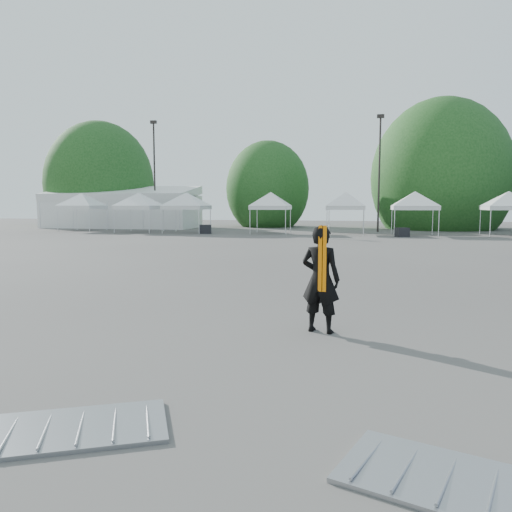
# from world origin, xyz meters

# --- Properties ---
(ground) EXTENTS (120.00, 120.00, 0.00)m
(ground) POSITION_xyz_m (0.00, 0.00, 0.00)
(ground) COLOR #474442
(ground) RESTS_ON ground
(marquee) EXTENTS (15.00, 6.25, 4.23)m
(marquee) POSITION_xyz_m (-22.00, 35.00, 1.97)
(marquee) COLOR silver
(marquee) RESTS_ON ground
(light_pole_west) EXTENTS (0.60, 0.25, 10.30)m
(light_pole_west) POSITION_xyz_m (-18.00, 34.00, 5.77)
(light_pole_west) COLOR black
(light_pole_west) RESTS_ON ground
(light_pole_east) EXTENTS (0.60, 0.25, 9.80)m
(light_pole_east) POSITION_xyz_m (3.00, 32.00, 5.52)
(light_pole_east) COLOR black
(light_pole_east) RESTS_ON ground
(tree_far_w) EXTENTS (4.80, 4.80, 7.30)m
(tree_far_w) POSITION_xyz_m (-26.00, 38.00, 4.54)
(tree_far_w) COLOR #382314
(tree_far_w) RESTS_ON ground
(tree_mid_w) EXTENTS (4.16, 4.16, 6.33)m
(tree_mid_w) POSITION_xyz_m (-8.00, 40.00, 3.93)
(tree_mid_w) COLOR #382314
(tree_mid_w) RESTS_ON ground
(tree_mid_e) EXTENTS (5.12, 5.12, 7.79)m
(tree_mid_e) POSITION_xyz_m (9.00, 39.00, 4.84)
(tree_mid_e) COLOR #382314
(tree_mid_e) RESTS_ON ground
(tent_a) EXTENTS (4.51, 4.51, 3.88)m
(tent_a) POSITION_xyz_m (-22.55, 28.53, 3.06)
(tent_a) COLOR silver
(tent_a) RESTS_ON ground
(tent_b) EXTENTS (4.63, 4.63, 3.88)m
(tent_b) POSITION_xyz_m (-16.78, 27.71, 3.06)
(tent_b) COLOR silver
(tent_b) RESTS_ON ground
(tent_c) EXTENTS (4.70, 4.70, 3.88)m
(tent_c) POSITION_xyz_m (-12.58, 27.77, 3.06)
(tent_c) COLOR silver
(tent_c) RESTS_ON ground
(tent_d) EXTENTS (4.27, 4.27, 3.88)m
(tent_d) POSITION_xyz_m (-5.57, 28.04, 3.06)
(tent_d) COLOR silver
(tent_d) RESTS_ON ground
(tent_e) EXTENTS (4.22, 4.22, 3.88)m
(tent_e) POSITION_xyz_m (0.38, 28.52, 3.06)
(tent_e) COLOR silver
(tent_e) RESTS_ON ground
(tent_f) EXTENTS (4.66, 4.66, 3.88)m
(tent_f) POSITION_xyz_m (5.51, 27.82, 3.06)
(tent_f) COLOR silver
(tent_f) RESTS_ON ground
(tent_g) EXTENTS (4.71, 4.71, 3.88)m
(tent_g) POSITION_xyz_m (12.35, 28.90, 3.06)
(tent_g) COLOR silver
(tent_g) RESTS_ON ground
(man) EXTENTS (0.83, 0.66, 2.01)m
(man) POSITION_xyz_m (0.71, -2.42, 1.01)
(man) COLOR black
(man) RESTS_ON ground
(barrier_left) EXTENTS (2.38, 1.87, 0.07)m
(barrier_left) POSITION_xyz_m (-1.63, -7.11, 0.03)
(barrier_left) COLOR gray
(barrier_left) RESTS_ON ground
(barrier_mid) EXTENTS (2.38, 1.74, 0.07)m
(barrier_mid) POSITION_xyz_m (2.35, -7.39, 0.03)
(barrier_mid) COLOR gray
(barrier_mid) RESTS_ON ground
(crate_west) EXTENTS (1.08, 0.93, 0.72)m
(crate_west) POSITION_xyz_m (-10.64, 26.67, 0.36)
(crate_west) COLOR black
(crate_west) RESTS_ON ground
(crate_mid) EXTENTS (1.06, 0.96, 0.67)m
(crate_mid) POSITION_xyz_m (4.49, 25.80, 0.34)
(crate_mid) COLOR black
(crate_mid) RESTS_ON ground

